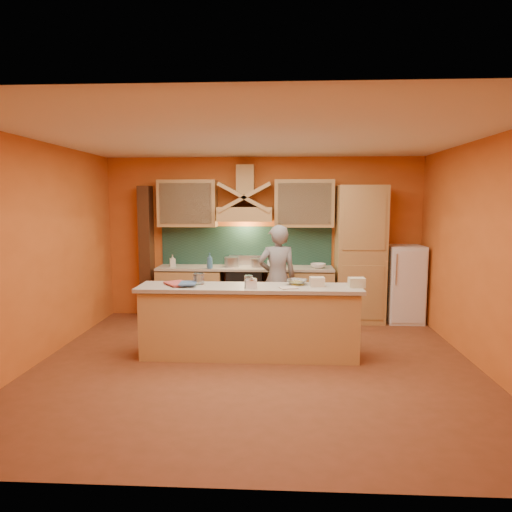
# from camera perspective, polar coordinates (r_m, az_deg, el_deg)

# --- Properties ---
(floor) EXTENTS (5.50, 5.00, 0.01)m
(floor) POSITION_cam_1_polar(r_m,az_deg,el_deg) (5.89, -0.04, -13.40)
(floor) COLOR brown
(floor) RESTS_ON ground
(ceiling) EXTENTS (5.50, 5.00, 0.01)m
(ceiling) POSITION_cam_1_polar(r_m,az_deg,el_deg) (5.57, -0.04, 14.70)
(ceiling) COLOR white
(ceiling) RESTS_ON wall_back
(wall_back) EXTENTS (5.50, 0.02, 2.80)m
(wall_back) POSITION_cam_1_polar(r_m,az_deg,el_deg) (8.05, 0.90, 2.31)
(wall_back) COLOR orange
(wall_back) RESTS_ON floor
(wall_front) EXTENTS (5.50, 0.02, 2.80)m
(wall_front) POSITION_cam_1_polar(r_m,az_deg,el_deg) (3.10, -2.51, -5.10)
(wall_front) COLOR orange
(wall_front) RESTS_ON floor
(wall_left) EXTENTS (0.02, 5.00, 2.80)m
(wall_left) POSITION_cam_1_polar(r_m,az_deg,el_deg) (6.33, -25.75, 0.38)
(wall_left) COLOR orange
(wall_left) RESTS_ON floor
(wall_right) EXTENTS (0.02, 5.00, 2.80)m
(wall_right) POSITION_cam_1_polar(r_m,az_deg,el_deg) (6.07, 26.85, 0.07)
(wall_right) COLOR orange
(wall_right) RESTS_ON floor
(base_cabinet_left) EXTENTS (1.10, 0.60, 0.86)m
(base_cabinet_left) POSITION_cam_1_polar(r_m,az_deg,el_deg) (8.03, -8.17, -4.76)
(base_cabinet_left) COLOR tan
(base_cabinet_left) RESTS_ON floor
(base_cabinet_right) EXTENTS (1.10, 0.60, 0.86)m
(base_cabinet_right) POSITION_cam_1_polar(r_m,az_deg,el_deg) (7.89, 5.55, -4.93)
(base_cabinet_right) COLOR tan
(base_cabinet_right) RESTS_ON floor
(counter_top) EXTENTS (3.00, 0.62, 0.04)m
(counter_top) POSITION_cam_1_polar(r_m,az_deg,el_deg) (7.82, -1.38, -1.51)
(counter_top) COLOR #B4AB98
(counter_top) RESTS_ON base_cabinet_left
(stove) EXTENTS (0.60, 0.58, 0.90)m
(stove) POSITION_cam_1_polar(r_m,az_deg,el_deg) (7.90, -1.37, -4.74)
(stove) COLOR black
(stove) RESTS_ON floor
(backsplash) EXTENTS (3.00, 0.03, 0.70)m
(backsplash) POSITION_cam_1_polar(r_m,az_deg,el_deg) (8.06, -1.23, 1.25)
(backsplash) COLOR #1A3930
(backsplash) RESTS_ON wall_back
(range_hood) EXTENTS (0.92, 0.50, 0.24)m
(range_hood) POSITION_cam_1_polar(r_m,az_deg,el_deg) (7.79, -1.37, 5.26)
(range_hood) COLOR tan
(range_hood) RESTS_ON wall_back
(hood_chimney) EXTENTS (0.30, 0.30, 0.50)m
(hood_chimney) POSITION_cam_1_polar(r_m,az_deg,el_deg) (7.90, -1.33, 9.49)
(hood_chimney) COLOR tan
(hood_chimney) RESTS_ON wall_back
(upper_cabinet_left) EXTENTS (1.00, 0.35, 0.80)m
(upper_cabinet_left) POSITION_cam_1_polar(r_m,az_deg,el_deg) (8.00, -8.54, 6.51)
(upper_cabinet_left) COLOR tan
(upper_cabinet_left) RESTS_ON wall_back
(upper_cabinet_right) EXTENTS (1.00, 0.35, 0.80)m
(upper_cabinet_right) POSITION_cam_1_polar(r_m,az_deg,el_deg) (7.85, 6.01, 6.55)
(upper_cabinet_right) COLOR tan
(upper_cabinet_right) RESTS_ON wall_back
(pantry_column) EXTENTS (0.80, 0.60, 2.30)m
(pantry_column) POSITION_cam_1_polar(r_m,az_deg,el_deg) (7.88, 12.89, 0.22)
(pantry_column) COLOR tan
(pantry_column) RESTS_ON floor
(fridge) EXTENTS (0.58, 0.60, 1.30)m
(fridge) POSITION_cam_1_polar(r_m,az_deg,el_deg) (8.12, 18.03, -3.32)
(fridge) COLOR white
(fridge) RESTS_ON floor
(trim_column_left) EXTENTS (0.20, 0.30, 2.30)m
(trim_column_left) POSITION_cam_1_polar(r_m,az_deg,el_deg) (8.26, -13.51, 0.50)
(trim_column_left) COLOR #472816
(trim_column_left) RESTS_ON floor
(island_body) EXTENTS (2.80, 0.55, 0.88)m
(island_body) POSITION_cam_1_polar(r_m,az_deg,el_deg) (6.04, -0.85, -8.48)
(island_body) COLOR #DBB370
(island_body) RESTS_ON floor
(island_top) EXTENTS (2.90, 0.62, 0.05)m
(island_top) POSITION_cam_1_polar(r_m,az_deg,el_deg) (5.94, -0.86, -4.01)
(island_top) COLOR #B4AB98
(island_top) RESTS_ON island_body
(person) EXTENTS (0.68, 0.52, 1.68)m
(person) POSITION_cam_1_polar(r_m,az_deg,el_deg) (7.16, 2.67, -2.79)
(person) COLOR gray
(person) RESTS_ON floor
(pot_large) EXTENTS (0.29, 0.29, 0.18)m
(pot_large) POSITION_cam_1_polar(r_m,az_deg,el_deg) (7.84, -3.08, -0.85)
(pot_large) COLOR #AFAFB6
(pot_large) RESTS_ON stove
(pot_small) EXTENTS (0.23, 0.23, 0.14)m
(pot_small) POSITION_cam_1_polar(r_m,az_deg,el_deg) (7.78, 0.06, -1.04)
(pot_small) COLOR #AEAEB5
(pot_small) RESTS_ON stove
(soap_bottle_a) EXTENTS (0.12, 0.12, 0.20)m
(soap_bottle_a) POSITION_cam_1_polar(r_m,az_deg,el_deg) (7.98, -10.38, -0.56)
(soap_bottle_a) COLOR beige
(soap_bottle_a) RESTS_ON counter_top
(soap_bottle_b) EXTENTS (0.14, 0.14, 0.26)m
(soap_bottle_b) POSITION_cam_1_polar(r_m,az_deg,el_deg) (7.63, -5.81, -0.60)
(soap_bottle_b) COLOR teal
(soap_bottle_b) RESTS_ON counter_top
(bowl_back) EXTENTS (0.31, 0.31, 0.08)m
(bowl_back) POSITION_cam_1_polar(r_m,az_deg,el_deg) (7.72, 7.77, -1.23)
(bowl_back) COLOR silver
(bowl_back) RESTS_ON counter_top
(dish_rack) EXTENTS (0.33, 0.28, 0.10)m
(dish_rack) POSITION_cam_1_polar(r_m,az_deg,el_deg) (7.88, 2.63, -0.92)
(dish_rack) COLOR silver
(dish_rack) RESTS_ON counter_top
(book_lower) EXTENTS (0.42, 0.44, 0.03)m
(book_lower) POSITION_cam_1_polar(r_m,az_deg,el_deg) (6.04, -10.93, -3.54)
(book_lower) COLOR #C04944
(book_lower) RESTS_ON island_top
(book_upper) EXTENTS (0.24, 0.31, 0.02)m
(book_upper) POSITION_cam_1_polar(r_m,az_deg,el_deg) (6.01, -9.53, -3.41)
(book_upper) COLOR #405E8C
(book_upper) RESTS_ON island_top
(jar_large) EXTENTS (0.18, 0.18, 0.15)m
(jar_large) POSITION_cam_1_polar(r_m,az_deg,el_deg) (6.09, -7.18, -2.84)
(jar_large) COLOR silver
(jar_large) RESTS_ON island_top
(jar_small) EXTENTS (0.13, 0.13, 0.15)m
(jar_small) POSITION_cam_1_polar(r_m,az_deg,el_deg) (5.83, -0.94, -3.19)
(jar_small) COLOR silver
(jar_small) RESTS_ON island_top
(kitchen_scale) EXTENTS (0.15, 0.15, 0.11)m
(kitchen_scale) POSITION_cam_1_polar(r_m,az_deg,el_deg) (5.78, -0.57, -3.50)
(kitchen_scale) COLOR white
(kitchen_scale) RESTS_ON island_top
(mixing_bowl) EXTENTS (0.34, 0.34, 0.07)m
(mixing_bowl) POSITION_cam_1_polar(r_m,az_deg,el_deg) (6.06, 5.11, -3.25)
(mixing_bowl) COLOR white
(mixing_bowl) RESTS_ON island_top
(cloth) EXTENTS (0.26, 0.22, 0.01)m
(cloth) POSITION_cam_1_polar(r_m,az_deg,el_deg) (5.79, 4.08, -3.99)
(cloth) COLOR beige
(cloth) RESTS_ON island_top
(grocery_bag_a) EXTENTS (0.20, 0.16, 0.12)m
(grocery_bag_a) POSITION_cam_1_polar(r_m,az_deg,el_deg) (5.95, 7.63, -3.21)
(grocery_bag_a) COLOR beige
(grocery_bag_a) RESTS_ON island_top
(grocery_bag_b) EXTENTS (0.21, 0.17, 0.12)m
(grocery_bag_b) POSITION_cam_1_polar(r_m,az_deg,el_deg) (5.98, 12.47, -3.25)
(grocery_bag_b) COLOR beige
(grocery_bag_b) RESTS_ON island_top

